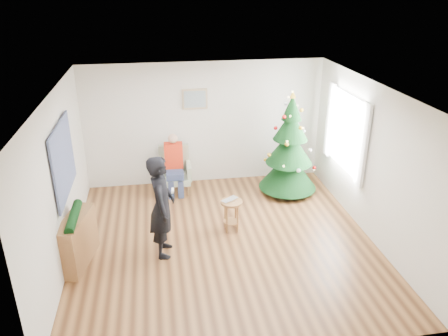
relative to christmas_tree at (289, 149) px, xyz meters
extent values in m
plane|color=brown|center=(-1.61, -1.66, -0.96)|extent=(5.00, 5.00, 0.00)
plane|color=white|center=(-1.61, -1.66, 1.64)|extent=(5.00, 5.00, 0.00)
plane|color=silver|center=(-1.61, 0.84, 0.34)|extent=(5.00, 0.00, 5.00)
plane|color=silver|center=(-1.61, -4.16, 0.34)|extent=(5.00, 0.00, 5.00)
plane|color=silver|center=(-4.11, -1.66, 0.34)|extent=(0.00, 5.00, 5.00)
plane|color=silver|center=(0.89, -1.66, 0.34)|extent=(0.00, 5.00, 5.00)
cube|color=white|center=(0.86, -0.66, 0.54)|extent=(0.04, 1.30, 1.40)
cube|color=white|center=(0.83, -1.41, 0.54)|extent=(0.05, 0.25, 1.50)
cube|color=white|center=(0.83, 0.09, 0.54)|extent=(0.05, 0.25, 1.50)
cylinder|color=#3F2816|center=(0.00, 0.00, -0.83)|extent=(0.09, 0.09, 0.27)
cone|color=black|center=(0.00, 0.00, -0.46)|extent=(1.18, 1.18, 0.77)
cone|color=black|center=(0.00, 0.00, 0.04)|extent=(0.94, 0.94, 0.68)
cone|color=black|center=(0.00, 0.00, 0.49)|extent=(0.69, 0.69, 0.59)
cone|color=black|center=(0.00, 0.00, 0.86)|extent=(0.40, 0.40, 0.50)
cone|color=gold|center=(0.00, 0.00, 1.11)|extent=(0.13, 0.13, 0.13)
cylinder|color=brown|center=(-1.42, -1.31, -0.41)|extent=(0.38, 0.38, 0.04)
cylinder|color=brown|center=(-1.42, -1.31, -0.79)|extent=(0.29, 0.29, 0.02)
imported|color=silver|center=(-1.42, -1.31, -0.37)|extent=(0.37, 0.34, 0.02)
cube|color=#96A282|center=(-2.31, 0.34, -0.65)|extent=(0.64, 0.60, 0.12)
cube|color=#96A282|center=(-2.30, 0.60, -0.31)|extent=(0.62, 0.13, 0.60)
cube|color=#96A282|center=(-2.60, 0.35, -0.49)|extent=(0.10, 0.49, 0.30)
cube|color=#96A282|center=(-2.02, 0.33, -0.49)|extent=(0.10, 0.49, 0.30)
cube|color=navy|center=(-2.31, 0.27, -0.52)|extent=(0.37, 0.38, 0.14)
cube|color=red|center=(-2.31, 0.46, -0.19)|extent=(0.38, 0.21, 0.55)
sphere|color=tan|center=(-2.31, 0.44, 0.19)|extent=(0.20, 0.20, 0.20)
imported|color=black|center=(-2.62, -1.82, -0.11)|extent=(0.45, 0.65, 1.69)
cube|color=white|center=(-2.44, -1.85, 0.17)|extent=(0.05, 0.13, 0.04)
cube|color=brown|center=(-3.94, -1.88, -0.56)|extent=(0.51, 1.04, 0.80)
cylinder|color=black|center=(-3.94, -1.88, -0.14)|extent=(0.14, 0.90, 0.14)
cube|color=black|center=(-4.07, -1.36, 0.59)|extent=(0.03, 1.50, 1.15)
cube|color=tan|center=(-1.81, 0.81, 0.89)|extent=(0.52, 0.03, 0.42)
cube|color=gray|center=(-1.81, 0.78, 0.89)|extent=(0.44, 0.02, 0.34)
camera|label=1|loc=(-2.63, -7.88, 3.17)|focal=35.00mm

